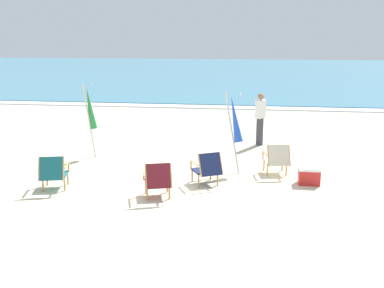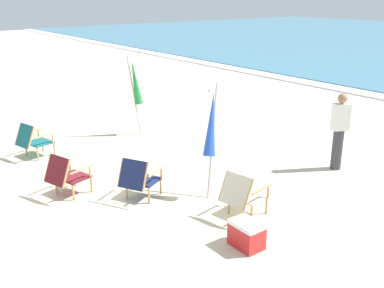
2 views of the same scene
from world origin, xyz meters
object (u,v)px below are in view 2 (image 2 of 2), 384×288
object	(u,v)px
beach_chair_far_center	(139,178)
umbrella_furled_blue	(211,125)
beach_chair_front_right	(33,139)
person_near_chairs	(339,131)
umbrella_furled_green	(135,82)
beach_chair_back_right	(242,194)
cooler_box	(247,234)
beach_chair_back_left	(66,174)

from	to	relation	value
beach_chair_far_center	umbrella_furled_blue	xyz separation A→B (m)	(0.55, 1.21, 0.90)
beach_chair_front_right	person_near_chairs	xyz separation A→B (m)	(4.55, 4.88, 0.41)
beach_chair_far_center	person_near_chairs	bearing A→B (deg)	73.53
beach_chair_front_right	umbrella_furled_green	distance (m)	2.93
beach_chair_back_right	umbrella_furled_green	world-z (taller)	umbrella_furled_green
umbrella_furled_green	beach_chair_front_right	bearing A→B (deg)	-87.35
beach_chair_far_center	beach_chair_front_right	xyz separation A→B (m)	(-3.34, -0.77, -0.00)
umbrella_furled_blue	person_near_chairs	bearing A→B (deg)	77.06
beach_chair_far_center	umbrella_furled_blue	bearing A→B (deg)	65.65
beach_chair_front_right	umbrella_furled_blue	distance (m)	4.46
cooler_box	beach_chair_far_center	bearing A→B (deg)	-169.31
beach_chair_far_center	person_near_chairs	world-z (taller)	person_near_chairs
beach_chair_far_center	umbrella_furled_green	distance (m)	4.11
person_near_chairs	cooler_box	world-z (taller)	person_near_chairs
person_near_chairs	umbrella_furled_green	bearing A→B (deg)	-155.76
beach_chair_back_right	cooler_box	bearing A→B (deg)	-39.01
beach_chair_front_right	umbrella_furled_blue	bearing A→B (deg)	27.04
umbrella_furled_green	cooler_box	size ratio (longest dim) A/B	4.31
umbrella_furled_blue	beach_chair_back_right	bearing A→B (deg)	-10.26
person_near_chairs	cooler_box	distance (m)	3.88
beach_chair_back_right	umbrella_furled_blue	size ratio (longest dim) A/B	0.40
umbrella_furled_blue	cooler_box	distance (m)	2.24
beach_chair_back_left	person_near_chairs	xyz separation A→B (m)	(2.16, 5.08, 0.41)
umbrella_furled_green	umbrella_furled_blue	distance (m)	4.09
beach_chair_back_left	cooler_box	bearing A→B (deg)	23.39
umbrella_furled_green	cooler_box	distance (m)	6.11
beach_chair_far_center	umbrella_furled_blue	distance (m)	1.60
beach_chair_front_right	umbrella_furled_blue	size ratio (longest dim) A/B	0.41
umbrella_furled_green	person_near_chairs	size ratio (longest dim) A/B	1.30
umbrella_furled_blue	cooler_box	bearing A→B (deg)	-23.54
beach_chair_back_left	beach_chair_back_right	bearing A→B (deg)	38.06
beach_chair_front_right	beach_chair_far_center	bearing A→B (deg)	13.03
person_near_chairs	beach_chair_front_right	bearing A→B (deg)	-133.03
umbrella_furled_green	beach_chair_back_left	bearing A→B (deg)	-49.62
umbrella_furled_green	cooler_box	xyz separation A→B (m)	(5.79, -1.56, -1.18)
beach_chair_far_center	beach_chair_back_right	bearing A→B (deg)	32.46
person_near_chairs	beach_chair_far_center	bearing A→B (deg)	-106.47
person_near_chairs	beach_chair_back_right	bearing A→B (deg)	-82.79
beach_chair_far_center	umbrella_furled_green	world-z (taller)	umbrella_furled_green
beach_chair_front_right	beach_chair_back_right	xyz separation A→B (m)	(4.94, 1.79, -0.00)
beach_chair_back_right	umbrella_furled_blue	distance (m)	1.40
beach_chair_back_right	person_near_chairs	xyz separation A→B (m)	(-0.39, 3.09, 0.41)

